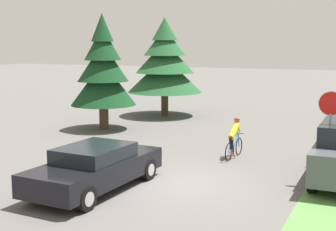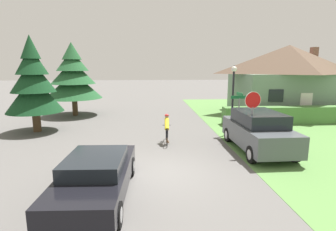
{
  "view_description": "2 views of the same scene",
  "coord_description": "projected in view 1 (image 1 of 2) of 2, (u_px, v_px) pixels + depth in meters",
  "views": [
    {
      "loc": [
        5.64,
        -12.58,
        4.17
      ],
      "look_at": [
        -0.91,
        1.35,
        1.85
      ],
      "focal_mm": 50.0,
      "sensor_mm": 36.0,
      "label": 1
    },
    {
      "loc": [
        -0.23,
        -9.08,
        3.88
      ],
      "look_at": [
        0.56,
        2.29,
        1.76
      ],
      "focal_mm": 28.0,
      "sensor_mm": 36.0,
      "label": 2
    }
  ],
  "objects": [
    {
      "name": "stop_sign",
      "position": [
        330.0,
        119.0,
        13.81
      ],
      "size": [
        0.74,
        0.09,
        2.84
      ],
      "rotation": [
        0.0,
        0.0,
        3.24
      ],
      "color": "gray",
      "rests_on": "ground"
    },
    {
      "name": "cyclist",
      "position": [
        234.0,
        139.0,
        17.37
      ],
      "size": [
        0.44,
        1.77,
        1.5
      ],
      "rotation": [
        0.0,
        0.0,
        1.52
      ],
      "color": "black",
      "rests_on": "ground"
    },
    {
      "name": "sedan_left_lane",
      "position": [
        96.0,
        167.0,
        13.53
      ],
      "size": [
        2.06,
        4.72,
        1.31
      ],
      "rotation": [
        0.0,
        0.0,
        1.53
      ],
      "color": "black",
      "rests_on": "ground"
    },
    {
      "name": "conifer_tall_near",
      "position": [
        103.0,
        70.0,
        23.03
      ],
      "size": [
        3.23,
        3.23,
        5.71
      ],
      "color": "#4C3823",
      "rests_on": "ground"
    },
    {
      "name": "ground_plane",
      "position": [
        176.0,
        183.0,
        14.26
      ],
      "size": [
        140.0,
        140.0,
        0.0
      ],
      "primitive_type": "plane",
      "color": "#5B5956"
    },
    {
      "name": "conifer_tall_far",
      "position": [
        165.0,
        64.0,
        27.47
      ],
      "size": [
        4.4,
        4.4,
        5.78
      ],
      "color": "#4C3823",
      "rests_on": "ground"
    }
  ]
}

